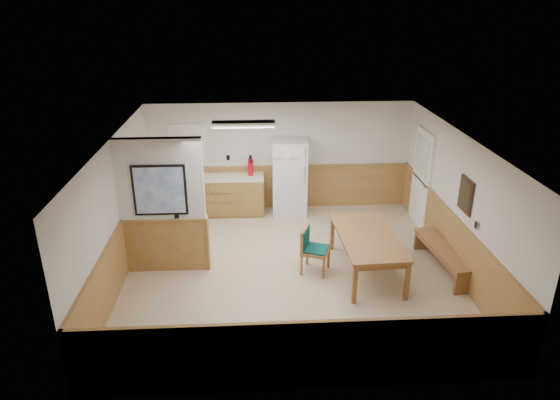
{
  "coord_description": "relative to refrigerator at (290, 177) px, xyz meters",
  "views": [
    {
      "loc": [
        -0.65,
        -7.97,
        4.73
      ],
      "look_at": [
        -0.16,
        0.4,
        1.25
      ],
      "focal_mm": 32.0,
      "sensor_mm": 36.0,
      "label": 1
    }
  ],
  "objects": [
    {
      "name": "partition_wall",
      "position": [
        -2.44,
        -2.43,
        0.36
      ],
      "size": [
        1.5,
        0.2,
        2.5
      ],
      "color": "silver",
      "rests_on": "ground"
    },
    {
      "name": "wall_painting",
      "position": [
        2.77,
        -2.93,
        0.68
      ],
      "size": [
        0.04,
        0.5,
        0.6
      ],
      "color": "#362215",
      "rests_on": "right_wall"
    },
    {
      "name": "dining_bench",
      "position": [
        2.61,
        -2.75,
        -0.52
      ],
      "size": [
        0.56,
        1.77,
        0.45
      ],
      "rotation": [
        0.0,
        0.0,
        0.11
      ],
      "color": "olive",
      "rests_on": "ground"
    },
    {
      "name": "kitchen_window",
      "position": [
        -2.29,
        0.35,
        0.68
      ],
      "size": [
        0.8,
        0.04,
        1.0
      ],
      "color": "white",
      "rests_on": "back_wall"
    },
    {
      "name": "kitchen_counter",
      "position": [
        -1.4,
        0.05,
        -0.41
      ],
      "size": [
        2.2,
        0.61,
        1.0
      ],
      "color": "olive",
      "rests_on": "ground"
    },
    {
      "name": "dining_table",
      "position": [
        1.18,
        -2.77,
        -0.21
      ],
      "size": [
        1.08,
        2.04,
        0.75
      ],
      "rotation": [
        0.0,
        0.0,
        0.04
      ],
      "color": "olive",
      "rests_on": "ground"
    },
    {
      "name": "wainscot_back",
      "position": [
        -0.19,
        0.35,
        -0.37
      ],
      "size": [
        6.0,
        0.04,
        1.0
      ],
      "primitive_type": "cube",
      "color": "#A97F43",
      "rests_on": "ground"
    },
    {
      "name": "fluorescent_fixture",
      "position": [
        -0.99,
        -1.33,
        1.57
      ],
      "size": [
        1.2,
        0.3,
        0.09
      ],
      "color": "white",
      "rests_on": "ceiling"
    },
    {
      "name": "soap_bottle",
      "position": [
        -2.46,
        0.1,
        0.14
      ],
      "size": [
        0.08,
        0.08,
        0.22
      ],
      "primitive_type": "cylinder",
      "rotation": [
        0.0,
        0.0,
        -0.09
      ],
      "color": "#198C3F",
      "rests_on": "kitchen_counter"
    },
    {
      "name": "wainscot_left",
      "position": [
        -3.17,
        -2.63,
        -0.37
      ],
      "size": [
        0.04,
        6.0,
        1.0
      ],
      "primitive_type": "cube",
      "color": "#A97F43",
      "rests_on": "ground"
    },
    {
      "name": "left_wall",
      "position": [
        -3.19,
        -2.63,
        0.38
      ],
      "size": [
        0.02,
        6.0,
        2.5
      ],
      "primitive_type": "cube",
      "color": "silver",
      "rests_on": "ground"
    },
    {
      "name": "wainscot_right",
      "position": [
        2.79,
        -2.63,
        -0.37
      ],
      "size": [
        0.04,
        6.0,
        1.0
      ],
      "primitive_type": "cube",
      "color": "#A97F43",
      "rests_on": "ground"
    },
    {
      "name": "back_wall",
      "position": [
        -0.19,
        0.37,
        0.38
      ],
      "size": [
        6.0,
        0.02,
        2.5
      ],
      "primitive_type": "cube",
      "color": "silver",
      "rests_on": "ground"
    },
    {
      "name": "exterior_door",
      "position": [
        2.77,
        -0.73,
        0.18
      ],
      "size": [
        0.07,
        1.02,
        2.15
      ],
      "color": "white",
      "rests_on": "ground"
    },
    {
      "name": "ground",
      "position": [
        -0.19,
        -2.63,
        -0.87
      ],
      "size": [
        6.0,
        6.0,
        0.0
      ],
      "primitive_type": "plane",
      "color": "#BFAD89",
      "rests_on": "ground"
    },
    {
      "name": "dining_chair",
      "position": [
        0.18,
        -2.65,
        -0.38
      ],
      "size": [
        0.77,
        0.64,
        0.85
      ],
      "rotation": [
        0.0,
        0.0,
        -0.36
      ],
      "color": "olive",
      "rests_on": "ground"
    },
    {
      "name": "fire_extinguisher",
      "position": [
        -0.88,
        0.1,
        0.24
      ],
      "size": [
        0.14,
        0.14,
        0.47
      ],
      "rotation": [
        0.0,
        0.0,
        -0.2
      ],
      "color": "red",
      "rests_on": "kitchen_counter"
    },
    {
      "name": "ceiling",
      "position": [
        -0.19,
        -2.63,
        1.63
      ],
      "size": [
        6.0,
        6.0,
        0.02
      ],
      "primitive_type": "cube",
      "color": "silver",
      "rests_on": "back_wall"
    },
    {
      "name": "right_wall",
      "position": [
        2.81,
        -2.63,
        0.38
      ],
      "size": [
        0.02,
        6.0,
        2.5
      ],
      "primitive_type": "cube",
      "color": "silver",
      "rests_on": "ground"
    },
    {
      "name": "refrigerator",
      "position": [
        0.0,
        0.0,
        0.0
      ],
      "size": [
        0.8,
        0.74,
        1.74
      ],
      "rotation": [
        0.0,
        0.0,
        -0.05
      ],
      "color": "silver",
      "rests_on": "ground"
    }
  ]
}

